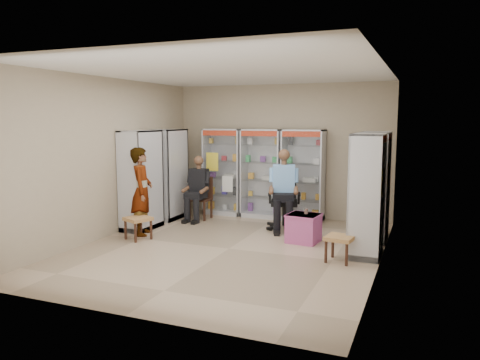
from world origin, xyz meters
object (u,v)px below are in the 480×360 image
at_px(cabinet_back_left, 224,172).
at_px(standing_man, 142,191).
at_px(cabinet_right_near, 367,195).
at_px(cabinet_left_near, 141,180).
at_px(pink_trunk, 304,228).
at_px(cabinet_left_far, 169,174).
at_px(cabinet_back_right, 303,175).
at_px(wooden_chair, 201,198).
at_px(seated_shopkeeper, 284,192).
at_px(cabinet_back_mid, 262,173).
at_px(woven_stool_b, 138,228).
at_px(office_chair, 284,200).
at_px(woven_stool_a, 340,249).
at_px(cabinet_right_far, 374,186).

bearing_deg(cabinet_back_left, standing_man, -104.98).
xyz_separation_m(cabinet_right_near, cabinet_left_near, (-4.46, 0.20, 0.00)).
bearing_deg(pink_trunk, cabinet_left_far, 165.02).
bearing_deg(cabinet_back_right, wooden_chair, -161.25).
bearing_deg(standing_man, seated_shopkeeper, -83.51).
xyz_separation_m(cabinet_back_left, cabinet_back_mid, (0.95, 0.00, 0.00)).
relative_size(pink_trunk, woven_stool_b, 1.27).
xyz_separation_m(wooden_chair, woven_stool_b, (-0.27, -2.05, -0.26)).
bearing_deg(cabinet_back_right, office_chair, -98.71).
distance_m(cabinet_left_far, pink_trunk, 3.51).
relative_size(seated_shopkeeper, woven_stool_a, 3.71).
distance_m(cabinet_right_far, cabinet_left_near, 4.55).
xyz_separation_m(cabinet_right_near, seated_shopkeeper, (-1.77, 1.24, -0.24)).
xyz_separation_m(seated_shopkeeper, pink_trunk, (0.63, -0.82, -0.51)).
xyz_separation_m(cabinet_right_near, woven_stool_b, (-4.05, -0.55, -0.79)).
bearing_deg(woven_stool_b, wooden_chair, 82.56).
bearing_deg(cabinet_left_near, seated_shopkeeper, 111.09).
xyz_separation_m(seated_shopkeeper, woven_stool_b, (-2.27, -1.78, -0.55)).
bearing_deg(cabinet_right_far, cabinet_back_right, 55.27).
xyz_separation_m(cabinet_back_left, office_chair, (1.76, -0.94, -0.40)).
distance_m(cabinet_back_mid, cabinet_back_right, 0.95).
distance_m(cabinet_back_right, standing_man, 3.53).
bearing_deg(cabinet_back_right, woven_stool_a, -64.74).
bearing_deg(seated_shopkeeper, wooden_chair, 156.22).
bearing_deg(cabinet_right_near, cabinet_back_left, 57.72).
distance_m(cabinet_back_mid, seated_shopkeeper, 1.30).
relative_size(cabinet_back_mid, woven_stool_a, 4.86).
distance_m(cabinet_back_right, cabinet_right_far, 1.98).
bearing_deg(woven_stool_b, woven_stool_a, 0.31).
relative_size(wooden_chair, woven_stool_a, 2.29).
relative_size(cabinet_left_far, seated_shopkeeper, 1.31).
relative_size(cabinet_right_far, seated_shopkeeper, 1.31).
distance_m(cabinet_back_left, cabinet_left_far, 1.32).
height_order(cabinet_back_right, office_chair, cabinet_back_right).
bearing_deg(seated_shopkeeper, standing_man, -165.44).
distance_m(cabinet_back_left, pink_trunk, 3.09).
xyz_separation_m(cabinet_back_left, cabinet_left_far, (-0.93, -0.93, 0.00)).
bearing_deg(woven_stool_b, cabinet_right_far, 22.13).
xyz_separation_m(cabinet_back_right, wooden_chair, (-2.15, -0.73, -0.53)).
distance_m(cabinet_left_far, seated_shopkeeper, 2.70).
height_order(cabinet_right_far, cabinet_left_far, same).
xyz_separation_m(cabinet_back_right, cabinet_right_far, (1.63, -1.13, 0.00)).
height_order(seated_shopkeeper, woven_stool_a, seated_shopkeeper).
relative_size(cabinet_back_right, office_chair, 1.67).
xyz_separation_m(cabinet_left_near, wooden_chair, (0.68, 1.30, -0.53)).
bearing_deg(woven_stool_a, cabinet_back_right, 115.26).
relative_size(cabinet_back_mid, pink_trunk, 3.74).
bearing_deg(woven_stool_b, cabinet_left_far, 102.61).
xyz_separation_m(cabinet_back_mid, pink_trunk, (1.43, -1.82, -0.74)).
xyz_separation_m(woven_stool_a, woven_stool_b, (-3.72, -0.02, 0.00)).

